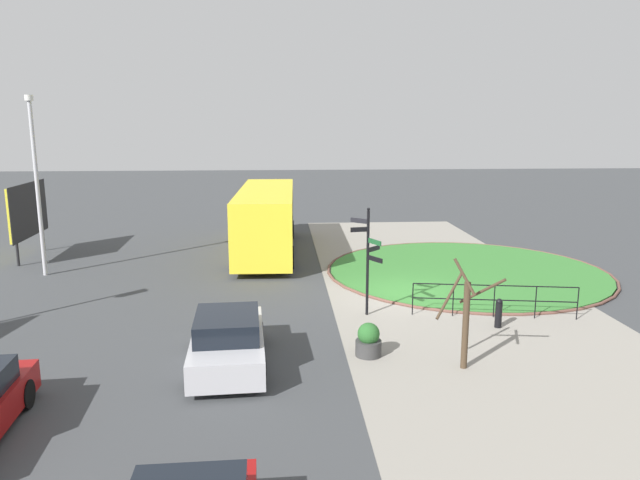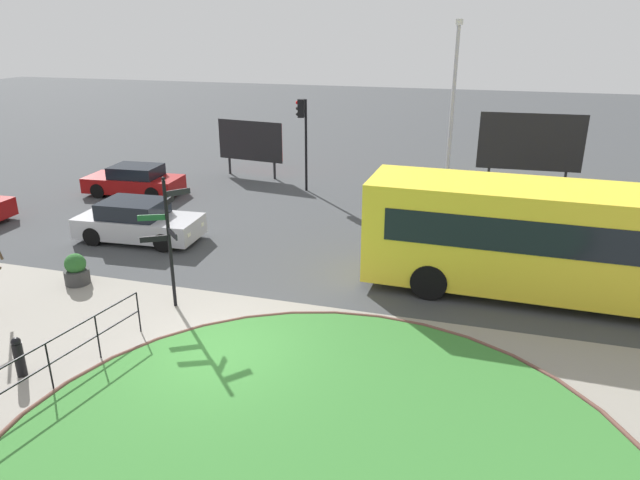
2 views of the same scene
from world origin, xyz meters
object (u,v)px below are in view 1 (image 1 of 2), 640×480
at_px(bus_yellow, 267,219).
at_px(billboard_left, 28,211).
at_px(bollard_foreground, 499,313).
at_px(street_tree_bare, 466,316).
at_px(planter_near_signpost, 368,341).
at_px(car_far_lane, 228,341).
at_px(lamppost_tall, 37,180).
at_px(signpost_directional, 368,254).

relative_size(bus_yellow, billboard_left, 2.40).
xyz_separation_m(bollard_foreground, billboard_left, (10.84, 18.20, 1.73)).
distance_m(bus_yellow, street_tree_bare, 15.10).
bearing_deg(bollard_foreground, planter_near_signpost, 114.27).
bearing_deg(car_far_lane, street_tree_bare, -98.63).
height_order(billboard_left, street_tree_bare, billboard_left).
bearing_deg(billboard_left, car_far_lane, -144.75).
relative_size(lamppost_tall, street_tree_bare, 2.48).
xyz_separation_m(bollard_foreground, street_tree_bare, (-2.84, 1.97, 0.89)).
bearing_deg(planter_near_signpost, street_tree_bare, -111.25).
bearing_deg(street_tree_bare, planter_near_signpost, 68.75).
distance_m(bollard_foreground, billboard_left, 21.26).
xyz_separation_m(bus_yellow, car_far_lane, (-13.56, 0.71, -1.00)).
bearing_deg(bus_yellow, street_tree_bare, -158.05).
height_order(bus_yellow, planter_near_signpost, bus_yellow).
bearing_deg(lamppost_tall, street_tree_bare, -125.75).
relative_size(signpost_directional, car_far_lane, 0.82).
bearing_deg(billboard_left, bus_yellow, -90.31).
distance_m(lamppost_tall, billboard_left, 4.18).
bearing_deg(billboard_left, bollard_foreground, -123.46).
xyz_separation_m(bus_yellow, planter_near_signpost, (-13.23, -2.99, -1.23)).
distance_m(bus_yellow, planter_near_signpost, 13.62).
height_order(bus_yellow, car_far_lane, bus_yellow).
relative_size(planter_near_signpost, street_tree_bare, 0.32).
height_order(bollard_foreground, car_far_lane, car_far_lane).
distance_m(signpost_directional, car_far_lane, 5.76).
height_order(billboard_left, planter_near_signpost, billboard_left).
bearing_deg(street_tree_bare, car_far_lane, 84.60).
xyz_separation_m(signpost_directional, lamppost_tall, (6.04, 12.52, 1.87)).
bearing_deg(billboard_left, lamppost_tall, -153.48).
xyz_separation_m(lamppost_tall, street_tree_bare, (-10.34, -14.37, -2.54)).
height_order(bollard_foreground, street_tree_bare, street_tree_bare).
height_order(bus_yellow, billboard_left, billboard_left).
distance_m(signpost_directional, billboard_left, 17.17).
height_order(car_far_lane, planter_near_signpost, car_far_lane).
distance_m(signpost_directional, bollard_foreground, 4.38).
distance_m(bollard_foreground, lamppost_tall, 18.31).
distance_m(lamppost_tall, street_tree_bare, 17.88).
bearing_deg(signpost_directional, bus_yellow, 19.40).
distance_m(car_far_lane, lamppost_tall, 13.26).
relative_size(lamppost_tall, planter_near_signpost, 7.78).
distance_m(bollard_foreground, car_far_lane, 8.30).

